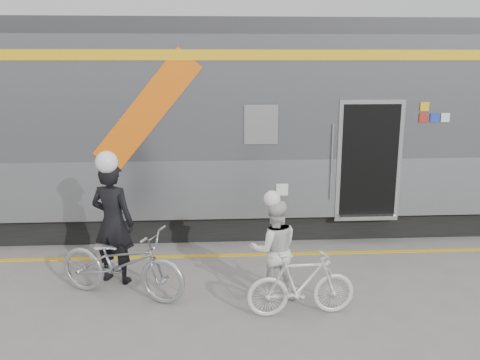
{
  "coord_description": "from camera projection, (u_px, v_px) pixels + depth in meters",
  "views": [
    {
      "loc": [
        -0.34,
        -6.26,
        3.37
      ],
      "look_at": [
        0.14,
        1.6,
        1.5
      ],
      "focal_mm": 38.0,
      "sensor_mm": 36.0,
      "label": 1
    }
  ],
  "objects": [
    {
      "name": "bicycle_left",
      "position": [
        122.0,
        263.0,
        7.31
      ],
      "size": [
        2.1,
        1.38,
        1.04
      ],
      "primitive_type": "imported",
      "rotation": [
        0.0,
        0.0,
        1.19
      ],
      "color": "#9FA2A6",
      "rests_on": "ground"
    },
    {
      "name": "woman",
      "position": [
        274.0,
        250.0,
        7.24
      ],
      "size": [
        0.75,
        0.6,
        1.47
      ],
      "primitive_type": "imported",
      "rotation": [
        0.0,
        0.0,
        3.21
      ],
      "color": "silver",
      "rests_on": "ground"
    },
    {
      "name": "man",
      "position": [
        113.0,
        223.0,
        7.73
      ],
      "size": [
        0.81,
        0.68,
        1.9
      ],
      "primitive_type": "imported",
      "rotation": [
        0.0,
        0.0,
        2.76
      ],
      "color": "black",
      "rests_on": "ground"
    },
    {
      "name": "train",
      "position": [
        244.0,
        125.0,
        10.5
      ],
      "size": [
        24.0,
        3.17,
        4.1
      ],
      "color": "black",
      "rests_on": "ground"
    },
    {
      "name": "helmet_man",
      "position": [
        109.0,
        151.0,
        7.47
      ],
      "size": [
        0.33,
        0.33,
        0.33
      ],
      "primitive_type": "sphere",
      "color": "white",
      "rests_on": "man"
    },
    {
      "name": "bicycle_right",
      "position": [
        301.0,
        284.0,
        6.79
      ],
      "size": [
        1.5,
        0.52,
        0.89
      ],
      "primitive_type": "imported",
      "rotation": [
        0.0,
        0.0,
        1.64
      ],
      "color": "silver",
      "rests_on": "ground"
    },
    {
      "name": "ground",
      "position": [
        237.0,
        315.0,
        6.88
      ],
      "size": [
        90.0,
        90.0,
        0.0
      ],
      "primitive_type": "plane",
      "color": "slate",
      "rests_on": "ground"
    },
    {
      "name": "helmet_woman",
      "position": [
        275.0,
        192.0,
        7.04
      ],
      "size": [
        0.23,
        0.23,
        0.23
      ],
      "primitive_type": "sphere",
      "color": "white",
      "rests_on": "woman"
    },
    {
      "name": "safety_strip",
      "position": [
        230.0,
        255.0,
        8.97
      ],
      "size": [
        24.0,
        0.12,
        0.01
      ],
      "primitive_type": "cube",
      "color": "#EAB114",
      "rests_on": "ground"
    }
  ]
}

